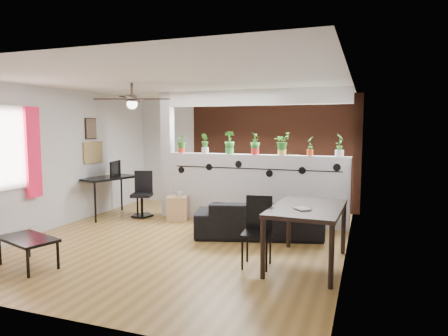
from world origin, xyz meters
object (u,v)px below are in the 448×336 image
potted_plant_5 (310,146)px  computer_desk (109,181)px  dining_table (307,213)px  coffee_table (28,241)px  potted_plant_0 (182,143)px  potted_plant_6 (340,144)px  ceiling_fan (132,101)px  office_chair (142,197)px  cube_shelf (177,208)px  folding_chair (258,225)px  potted_plant_3 (255,143)px  sofa (258,219)px  cup (180,194)px  potted_plant_2 (230,142)px  potted_plant_4 (282,143)px  potted_plant_1 (205,143)px

potted_plant_5 → computer_desk: bearing=-173.2°
dining_table → coffee_table: bearing=-159.1°
potted_plant_0 → potted_plant_6: potted_plant_6 is taller
ceiling_fan → potted_plant_0: 1.95m
dining_table → ceiling_fan: bearing=173.7°
office_chair → cube_shelf: bearing=-2.7°
folding_chair → potted_plant_3: bearing=106.4°
potted_plant_0 → office_chair: potted_plant_0 is taller
potted_plant_5 → folding_chair: potted_plant_5 is taller
folding_chair → office_chair: bearing=146.3°
sofa → folding_chair: folding_chair is taller
coffee_table → ceiling_fan: bearing=70.0°
potted_plant_0 → potted_plant_6: size_ratio=0.92×
ceiling_fan → cup: (0.12, 1.46, -1.77)m
potted_plant_2 → potted_plant_3: (0.53, 0.00, -0.01)m
potted_plant_4 → folding_chair: size_ratio=0.46×
ceiling_fan → potted_plant_6: 3.73m
potted_plant_2 → potted_plant_4: 1.05m
potted_plant_0 → sofa: (1.91, -0.95, -1.26)m
computer_desk → coffee_table: (0.84, -2.98, -0.40)m
ceiling_fan → potted_plant_2: size_ratio=2.65×
potted_plant_3 → potted_plant_4: size_ratio=0.98×
potted_plant_1 → potted_plant_5: potted_plant_1 is taller
cube_shelf → cup: size_ratio=3.69×
potted_plant_0 → potted_plant_1: potted_plant_1 is taller
potted_plant_1 → ceiling_fan: bearing=-106.9°
potted_plant_2 → potted_plant_5: bearing=0.0°
dining_table → potted_plant_1: bearing=138.2°
potted_plant_3 → coffee_table: potted_plant_3 is taller
cube_shelf → folding_chair: folding_chair is taller
ceiling_fan → sofa: bearing=23.9°
potted_plant_2 → office_chair: potted_plant_2 is taller
potted_plant_2 → coffee_table: (-1.68, -3.47, -1.23)m
cup → folding_chair: 2.94m
cube_shelf → office_chair: 0.85m
potted_plant_2 → potted_plant_4: size_ratio=1.03×
ceiling_fan → potted_plant_2: ceiling_fan is taller
computer_desk → dining_table: 4.66m
potted_plant_5 → sofa: potted_plant_5 is taller
potted_plant_2 → cup: potted_plant_2 is taller
dining_table → coffee_table: size_ratio=1.58×
potted_plant_0 → ceiling_fan: bearing=-90.6°
sofa → computer_desk: 3.44m
potted_plant_3 → office_chair: (-2.36, -0.30, -1.16)m
potted_plant_3 → cup: potted_plant_3 is taller
potted_plant_6 → computer_desk: 4.73m
ceiling_fan → cup: size_ratio=8.92×
potted_plant_3 → potted_plant_2: bearing=180.0°
potted_plant_0 → potted_plant_1: 0.53m
potted_plant_1 → folding_chair: bearing=-53.3°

